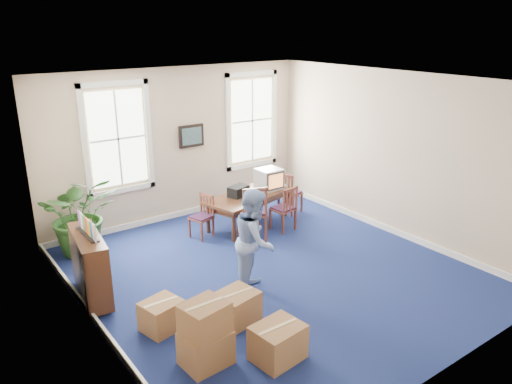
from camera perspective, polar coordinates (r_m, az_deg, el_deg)
floor at (r=8.63m, az=1.84°, el=-9.06°), size 6.50×6.50×0.00m
ceiling at (r=7.67m, az=2.09°, el=12.56°), size 6.50×6.50×0.00m
wall_back at (r=10.66m, az=-8.91°, el=5.41°), size 6.50×0.00×6.50m
wall_front at (r=5.98m, az=21.64°, el=-6.66°), size 6.50×0.00×6.50m
wall_left at (r=6.70m, az=-18.76°, el=-3.57°), size 0.00×6.50×6.50m
wall_right at (r=10.07m, az=15.57°, el=4.14°), size 0.00×6.50×6.50m
baseboard_back at (r=11.09m, az=-8.44°, el=-2.38°), size 6.00×0.04×0.12m
baseboard_left at (r=7.41m, az=-17.26°, el=-14.61°), size 0.04×6.50×0.12m
baseboard_right at (r=10.53m, az=14.74°, el=-4.01°), size 0.04×6.50×0.12m
window_left at (r=10.07m, az=-15.53°, el=5.90°), size 1.40×0.12×2.20m
window_right at (r=11.55m, az=-0.49°, el=8.19°), size 1.40×0.12×2.20m
wall_picture at (r=10.72m, az=-7.40°, el=6.37°), size 0.58×0.06×0.48m
conference_table at (r=10.43m, az=-0.87°, el=-1.98°), size 2.09×1.35×0.66m
crt_tv at (r=10.60m, az=1.49°, el=1.51°), size 0.49×0.53×0.44m
game_console at (r=10.79m, az=2.73°, el=0.72°), size 0.24×0.27×0.06m
equipment_bag at (r=10.20m, az=-2.03°, el=0.11°), size 0.48×0.39×0.21m
chair_near_left at (r=9.63m, az=-0.53°, el=-2.31°), size 0.64×0.64×1.12m
chair_near_right at (r=10.12m, az=3.10°, el=-1.85°), size 0.47×0.47×0.93m
chair_end_left at (r=9.83m, az=-6.30°, el=-2.85°), size 0.47×0.47×0.84m
chair_end_right at (r=11.04m, az=3.96°, el=-0.05°), size 0.51×0.51×0.94m
man at (r=7.76m, az=-0.11°, el=-5.55°), size 1.01×1.02×1.66m
credenza at (r=8.04m, az=-18.39°, el=-8.28°), size 0.54×1.32×1.01m
brochure_rack at (r=7.78m, az=-18.75°, el=-3.98°), size 0.15×0.67×0.29m
potted_plant at (r=9.56m, az=-19.42°, el=-2.41°), size 1.60×1.48×1.49m
cardboard_boxes at (r=6.53m, az=-4.59°, el=-14.63°), size 1.78×1.78×0.89m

